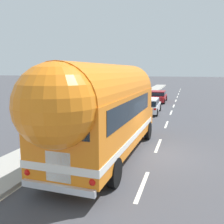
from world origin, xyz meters
TOP-DOWN VIEW (x-y plane):
  - ground_plane at (0.00, 0.00)m, footprint 300.00×300.00m
  - lane_markings at (-2.77, 12.63)m, footprint 4.06×80.00m
  - sidewalk_slab at (-5.11, 10.00)m, footprint 2.36×90.00m
  - painted_bus at (-2.00, -1.43)m, footprint 2.81×10.70m
  - car_lead at (-1.99, 11.12)m, footprint 2.03×4.41m
  - car_second at (-2.08, 19.63)m, footprint 2.04×4.84m

SIDE VIEW (x-z plane):
  - ground_plane at x=0.00m, z-range 0.00..0.00m
  - lane_markings at x=-2.77m, z-range 0.00..0.01m
  - sidewalk_slab at x=-5.11m, z-range 0.00..0.15m
  - car_second at x=-2.08m, z-range 0.06..1.43m
  - car_lead at x=-1.99m, z-range 0.10..1.47m
  - painted_bus at x=-2.00m, z-range 0.24..4.37m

